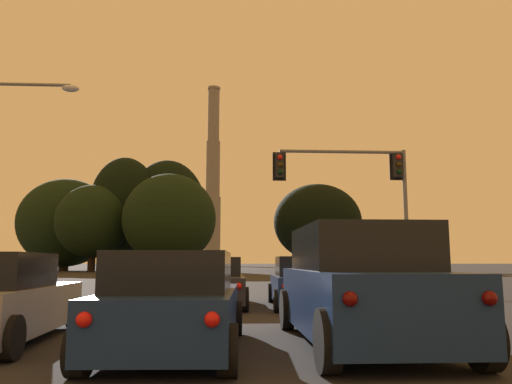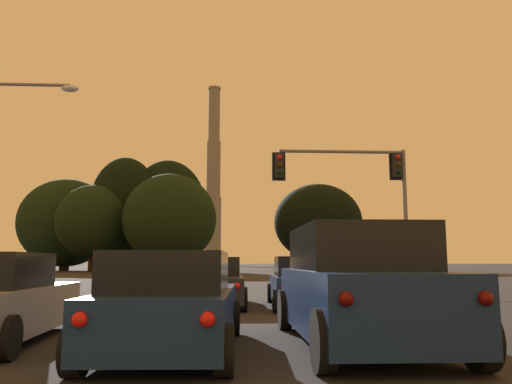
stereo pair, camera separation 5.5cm
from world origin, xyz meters
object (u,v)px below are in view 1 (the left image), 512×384
Objects in this scene: traffic_light_overhead_right at (361,182)px; smokestack at (213,194)px; hatchback_center_lane_second at (175,306)px; suv_right_lane_second at (360,287)px; hatchback_right_lane_front at (304,284)px; sedan_center_lane_front at (213,283)px.

smokestack is (-10.41, 131.06, 17.18)m from traffic_light_overhead_right.
suv_right_lane_second reaches higher than hatchback_center_lane_second.
suv_right_lane_second is at bearing -88.72° from hatchback_right_lane_front.
sedan_center_lane_front is at bearing -137.49° from traffic_light_overhead_right.
suv_right_lane_second is at bearing -70.80° from sedan_center_lane_front.
smokestack is (-4.27, 136.69, 21.19)m from sedan_center_lane_front.
traffic_light_overhead_right is (3.51, 6.33, 4.02)m from hatchback_right_lane_front.
sedan_center_lane_front is at bearing 108.92° from suv_right_lane_second.
smokestack reaches higher than traffic_light_overhead_right.
traffic_light_overhead_right reaches higher than sedan_center_lane_front.
hatchback_right_lane_front is 0.68× the size of traffic_light_overhead_right.
traffic_light_overhead_right is (3.61, 12.92, 3.78)m from suv_right_lane_second.
hatchback_center_lane_second is 15.41m from traffic_light_overhead_right.
hatchback_right_lane_front is (0.10, 6.58, -0.23)m from suv_right_lane_second.
traffic_light_overhead_right is at bearing 74.14° from suv_right_lane_second.
smokestack reaches higher than sedan_center_lane_front.
hatchback_right_lane_front is 0.07× the size of smokestack.
hatchback_right_lane_front reaches higher than sedan_center_lane_front.
hatchback_right_lane_front is (2.63, -0.70, -0.00)m from sedan_center_lane_front.
hatchback_center_lane_second is 1.00× the size of hatchback_right_lane_front.
suv_right_lane_second is 13.93m from traffic_light_overhead_right.
sedan_center_lane_front is 0.96× the size of suv_right_lane_second.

